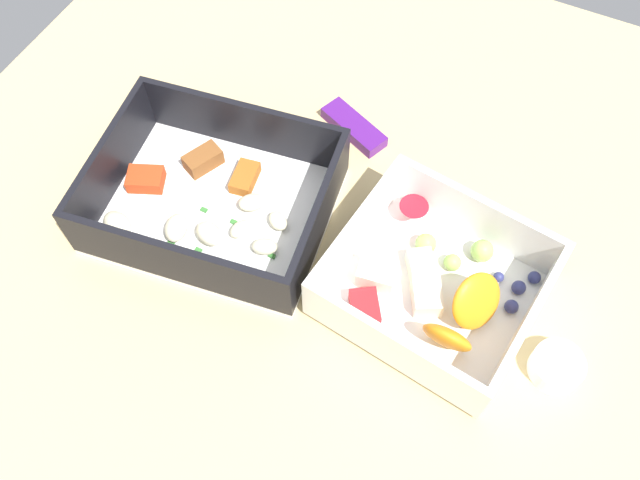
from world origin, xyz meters
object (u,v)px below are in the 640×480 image
Objects in this scene: pasta_container at (212,199)px; fruit_bowl at (434,285)px; candy_bar at (354,127)px; paper_cup_liner at (556,367)px.

pasta_container reaches higher than fruit_bowl.
fruit_bowl is at bearing -45.09° from candy_bar.
candy_bar is (-13.24, 13.28, -1.33)cm from fruit_bowl.
fruit_bowl is (20.64, 0.67, 0.02)cm from pasta_container.
paper_cup_liner is at bearing -32.04° from candy_bar.
paper_cup_liner is (11.01, -1.90, -1.01)cm from fruit_bowl.
fruit_bowl reaches higher than paper_cup_liner.
fruit_bowl reaches higher than candy_bar.
candy_bar is 28.60cm from paper_cup_liner.
pasta_container is at bearing -178.15° from fruit_bowl.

